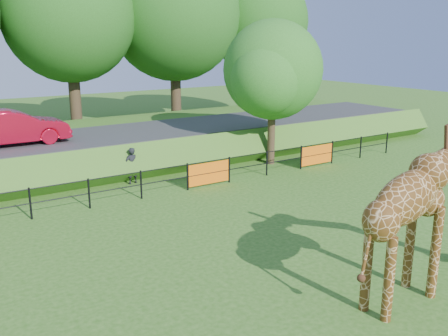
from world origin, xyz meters
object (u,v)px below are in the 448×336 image
(giraffe, at_px, (429,220))
(tree_east, at_px, (274,74))
(car_red, at_px, (13,128))
(visitor, at_px, (132,166))

(giraffe, relative_size, tree_east, 0.73)
(giraffe, height_order, car_red, giraffe)
(giraffe, height_order, visitor, giraffe)
(tree_east, bearing_deg, visitor, 176.28)
(car_red, bearing_deg, tree_east, -110.95)
(giraffe, xyz_separation_m, tree_east, (4.88, 11.84, 2.51))
(visitor, xyz_separation_m, tree_east, (7.07, -0.46, 3.52))
(car_red, distance_m, visitor, 5.50)
(car_red, bearing_deg, visitor, -134.76)
(car_red, xyz_separation_m, tree_east, (10.82, -4.23, 2.11))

